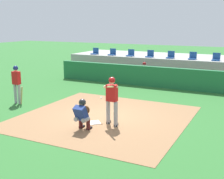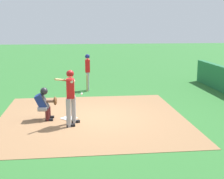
% 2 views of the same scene
% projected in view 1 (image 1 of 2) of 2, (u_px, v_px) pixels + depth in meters
% --- Properties ---
extents(ground_plane, '(80.00, 80.00, 0.00)m').
position_uv_depth(ground_plane, '(104.00, 117.00, 11.87)').
color(ground_plane, '#2D6B2D').
extents(dirt_infield, '(6.40, 6.40, 0.01)m').
position_uv_depth(dirt_infield, '(104.00, 117.00, 11.87)').
color(dirt_infield, '#936B47').
rests_on(dirt_infield, ground).
extents(home_plate, '(0.62, 0.62, 0.02)m').
position_uv_depth(home_plate, '(94.00, 123.00, 11.17)').
color(home_plate, white).
rests_on(home_plate, dirt_infield).
extents(batter_at_plate, '(0.69, 0.76, 1.80)m').
position_uv_depth(batter_at_plate, '(112.00, 98.00, 10.73)').
color(batter_at_plate, '#99999E').
rests_on(batter_at_plate, ground).
extents(catcher_crouched, '(0.49, 1.62, 1.13)m').
position_uv_depth(catcher_crouched, '(83.00, 113.00, 10.35)').
color(catcher_crouched, gray).
rests_on(catcher_crouched, ground).
extents(on_deck_batter, '(0.58, 0.23, 1.79)m').
position_uv_depth(on_deck_batter, '(17.00, 82.00, 13.69)').
color(on_deck_batter, '#99999E').
rests_on(on_deck_batter, ground).
extents(dugout_wall, '(13.00, 0.30, 1.20)m').
position_uv_depth(dugout_wall, '(156.00, 77.00, 17.41)').
color(dugout_wall, '#1E6638').
rests_on(dugout_wall, ground).
extents(dugout_bench, '(11.80, 0.44, 0.45)m').
position_uv_depth(dugout_bench, '(161.00, 80.00, 18.37)').
color(dugout_bench, olive).
rests_on(dugout_bench, ground).
extents(dugout_player_0, '(0.49, 0.70, 1.30)m').
position_uv_depth(dugout_player_0, '(143.00, 72.00, 18.63)').
color(dugout_player_0, '#939399').
rests_on(dugout_player_0, ground).
extents(stands_platform, '(15.00, 4.40, 1.40)m').
position_uv_depth(stands_platform, '(176.00, 66.00, 21.23)').
color(stands_platform, '#9E9E99').
rests_on(stands_platform, ground).
extents(stadium_seat_0, '(0.46, 0.46, 0.48)m').
position_uv_depth(stadium_seat_0, '(95.00, 52.00, 22.25)').
color(stadium_seat_0, '#1E478C').
rests_on(stadium_seat_0, stands_platform).
extents(stadium_seat_1, '(0.46, 0.46, 0.48)m').
position_uv_depth(stadium_seat_1, '(112.00, 53.00, 21.62)').
color(stadium_seat_1, '#1E478C').
rests_on(stadium_seat_1, stands_platform).
extents(stadium_seat_2, '(0.46, 0.46, 0.48)m').
position_uv_depth(stadium_seat_2, '(131.00, 54.00, 20.99)').
color(stadium_seat_2, '#1E478C').
rests_on(stadium_seat_2, stands_platform).
extents(stadium_seat_3, '(0.46, 0.46, 0.48)m').
position_uv_depth(stadium_seat_3, '(150.00, 55.00, 20.35)').
color(stadium_seat_3, '#1E478C').
rests_on(stadium_seat_3, stands_platform).
extents(stadium_seat_4, '(0.46, 0.46, 0.48)m').
position_uv_depth(stadium_seat_4, '(171.00, 56.00, 19.72)').
color(stadium_seat_4, '#1E478C').
rests_on(stadium_seat_4, stands_platform).
extents(stadium_seat_5, '(0.46, 0.46, 0.48)m').
position_uv_depth(stadium_seat_5, '(193.00, 57.00, 19.09)').
color(stadium_seat_5, '#1E478C').
rests_on(stadium_seat_5, stands_platform).
extents(stadium_seat_6, '(0.46, 0.46, 0.48)m').
position_uv_depth(stadium_seat_6, '(216.00, 58.00, 18.46)').
color(stadium_seat_6, '#1E478C').
rests_on(stadium_seat_6, stands_platform).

